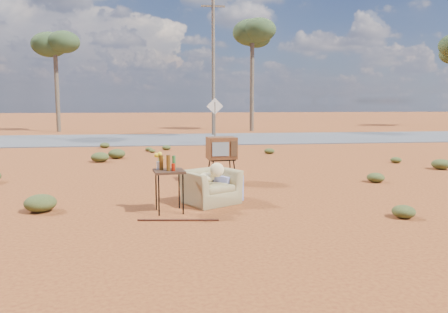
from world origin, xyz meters
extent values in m
plane|color=#99521E|center=(0.00, 0.00, 0.00)|extent=(140.00, 140.00, 0.00)
cube|color=#565659|center=(0.00, 15.00, 0.02)|extent=(140.00, 7.00, 0.04)
imported|color=olive|center=(0.11, 0.06, 0.45)|extent=(1.22, 1.10, 0.90)
ellipsoid|color=beige|center=(0.05, 0.08, 0.52)|extent=(0.32, 0.32, 0.19)
ellipsoid|color=beige|center=(0.24, -0.06, 0.69)|extent=(0.29, 0.14, 0.29)
cube|color=navy|center=(0.48, 0.39, 0.26)|extent=(0.71, 0.79, 0.52)
cube|color=black|center=(0.64, 2.41, 0.57)|extent=(0.68, 0.56, 0.03)
cylinder|color=black|center=(0.38, 2.15, 0.29)|extent=(0.03, 0.03, 0.57)
cylinder|color=black|center=(0.95, 2.22, 0.29)|extent=(0.03, 0.03, 0.57)
cylinder|color=black|center=(0.32, 2.59, 0.29)|extent=(0.03, 0.03, 0.57)
cylinder|color=black|center=(0.90, 2.66, 0.29)|extent=(0.03, 0.03, 0.57)
cube|color=brown|center=(0.64, 2.41, 0.86)|extent=(0.77, 0.63, 0.55)
cube|color=slate|center=(0.58, 2.11, 0.86)|extent=(0.42, 0.07, 0.34)
cube|color=#472D19|center=(0.92, 2.15, 0.86)|extent=(0.16, 0.04, 0.39)
cube|color=#3A2415|center=(-0.70, -0.55, 0.77)|extent=(0.62, 0.62, 0.04)
cylinder|color=black|center=(-0.88, -0.80, 0.38)|extent=(0.03, 0.03, 0.77)
cylinder|color=black|center=(-0.45, -0.74, 0.38)|extent=(0.03, 0.03, 0.77)
cylinder|color=black|center=(-0.94, -0.36, 0.38)|extent=(0.03, 0.03, 0.77)
cylinder|color=black|center=(-0.51, -0.30, 0.38)|extent=(0.03, 0.03, 0.77)
cylinder|color=#512F0D|center=(-0.83, -0.51, 0.93)|extent=(0.08, 0.08, 0.28)
cylinder|color=#512F0D|center=(-0.71, -0.64, 0.94)|extent=(0.07, 0.07, 0.31)
cylinder|color=#29612A|center=(-0.60, -0.43, 0.92)|extent=(0.07, 0.07, 0.26)
cylinder|color=#AB200D|center=(-0.62, -0.65, 0.86)|extent=(0.07, 0.07, 0.14)
cylinder|color=silver|center=(-0.88, -0.41, 0.86)|extent=(0.09, 0.09, 0.15)
ellipsoid|color=yellow|center=(-0.88, -0.41, 1.03)|extent=(0.17, 0.17, 0.13)
cylinder|color=#492113|center=(-0.55, -1.19, 0.02)|extent=(1.39, 0.21, 0.04)
cylinder|color=brown|center=(1.50, 12.00, 1.00)|extent=(0.06, 0.06, 2.00)
cube|color=silver|center=(1.50, 12.00, 1.80)|extent=(0.78, 0.04, 0.78)
cylinder|color=brown|center=(-8.00, 22.00, 3.00)|extent=(0.28, 0.28, 6.00)
ellipsoid|color=#3B4D27|center=(-8.00, 22.00, 5.50)|extent=(3.20, 3.20, 2.20)
cylinder|color=brown|center=(5.00, 21.00, 3.50)|extent=(0.28, 0.28, 7.00)
ellipsoid|color=#3B4D27|center=(5.00, 21.00, 6.50)|extent=(3.20, 3.20, 2.20)
cylinder|color=brown|center=(2.00, 17.50, 4.00)|extent=(0.20, 0.20, 8.00)
cube|color=brown|center=(2.00, 17.50, 7.50)|extent=(1.40, 0.10, 0.10)
ellipsoid|color=#494E22|center=(4.50, 1.80, 0.12)|extent=(0.44, 0.44, 0.24)
ellipsoid|color=#494E22|center=(-3.00, 6.50, 0.17)|extent=(0.60, 0.60, 0.33)
ellipsoid|color=#494E22|center=(6.80, 5.00, 0.10)|extent=(0.36, 0.36, 0.20)
ellipsoid|color=#494E22|center=(3.20, 8.00, 0.11)|extent=(0.40, 0.40, 0.22)
ellipsoid|color=#494E22|center=(-1.50, 9.50, 0.08)|extent=(0.30, 0.30, 0.17)
camera|label=1|loc=(-0.70, -8.51, 2.04)|focal=35.00mm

